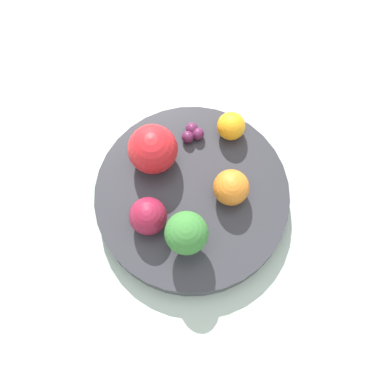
# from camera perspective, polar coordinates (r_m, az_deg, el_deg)

# --- Properties ---
(ground_plane) EXTENTS (6.00, 6.00, 0.00)m
(ground_plane) POSITION_cam_1_polar(r_m,az_deg,el_deg) (0.69, 0.00, -1.49)
(ground_plane) COLOR gray
(table_surface) EXTENTS (1.20, 1.20, 0.02)m
(table_surface) POSITION_cam_1_polar(r_m,az_deg,el_deg) (0.68, 0.00, -1.25)
(table_surface) COLOR #B2C6B2
(table_surface) RESTS_ON ground_plane
(bowl) EXTENTS (0.24, 0.24, 0.03)m
(bowl) POSITION_cam_1_polar(r_m,az_deg,el_deg) (0.66, 0.00, -0.64)
(bowl) COLOR #2D2D33
(bowl) RESTS_ON table_surface
(broccoli) EXTENTS (0.05, 0.05, 0.07)m
(broccoli) POSITION_cam_1_polar(r_m,az_deg,el_deg) (0.60, -0.60, -4.45)
(broccoli) COLOR #8CB76B
(broccoli) RESTS_ON bowl
(apple_red) EXTENTS (0.06, 0.06, 0.06)m
(apple_red) POSITION_cam_1_polar(r_m,az_deg,el_deg) (0.64, -4.22, 4.58)
(apple_red) COLOR red
(apple_red) RESTS_ON bowl
(apple_green) EXTENTS (0.04, 0.04, 0.04)m
(apple_green) POSITION_cam_1_polar(r_m,az_deg,el_deg) (0.62, -4.71, -2.58)
(apple_green) COLOR maroon
(apple_green) RESTS_ON bowl
(orange_front) EXTENTS (0.04, 0.04, 0.04)m
(orange_front) POSITION_cam_1_polar(r_m,az_deg,el_deg) (0.67, 4.19, 7.03)
(orange_front) COLOR orange
(orange_front) RESTS_ON bowl
(orange_back) EXTENTS (0.04, 0.04, 0.04)m
(orange_back) POSITION_cam_1_polar(r_m,az_deg,el_deg) (0.63, 4.20, 0.49)
(orange_back) COLOR orange
(orange_back) RESTS_ON bowl
(grape_cluster) EXTENTS (0.03, 0.03, 0.02)m
(grape_cluster) POSITION_cam_1_polar(r_m,az_deg,el_deg) (0.67, 0.05, 6.30)
(grape_cluster) COLOR #5B1E42
(grape_cluster) RESTS_ON bowl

